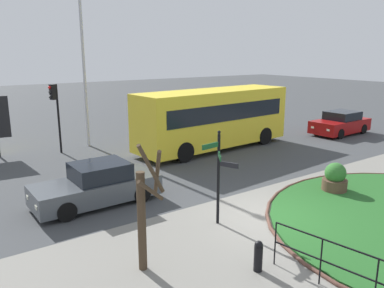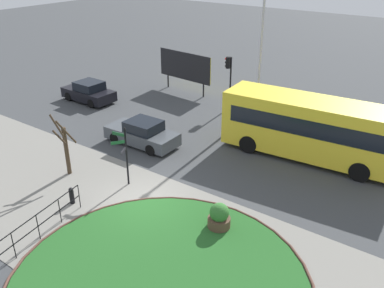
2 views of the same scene
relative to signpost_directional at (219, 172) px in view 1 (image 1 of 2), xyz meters
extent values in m
plane|color=#3D3F42|center=(1.69, -0.59, -1.72)|extent=(120.00, 120.00, 0.00)
cube|color=gray|center=(1.69, -2.49, -1.71)|extent=(32.00, 8.19, 0.02)
cylinder|color=black|center=(0.04, 0.07, -0.29)|extent=(0.09, 0.09, 2.86)
sphere|color=black|center=(0.04, 0.07, 1.19)|extent=(0.10, 0.10, 0.10)
cube|color=#195128|center=(-0.32, 0.01, 0.84)|extent=(0.65, 0.14, 0.15)
cube|color=#195128|center=(-0.16, -0.23, 0.55)|extent=(0.39, 0.54, 0.15)
cube|color=black|center=(0.19, -0.25, 0.24)|extent=(0.28, 0.57, 0.15)
cylinder|color=black|center=(-0.84, -2.60, -1.39)|extent=(0.21, 0.21, 0.67)
sphere|color=black|center=(-0.84, -2.60, -1.02)|extent=(0.20, 0.20, 0.20)
cube|color=black|center=(0.12, -5.00, -0.57)|extent=(0.85, 4.77, 0.03)
cube|color=black|center=(0.12, -5.00, -1.09)|extent=(0.85, 4.77, 0.03)
cylinder|color=black|center=(-0.29, -2.62, -1.15)|extent=(0.04, 0.04, 1.15)
cylinder|color=black|center=(-0.08, -3.81, -1.15)|extent=(0.04, 0.04, 1.15)
cylinder|color=black|center=(0.12, -5.00, -1.15)|extent=(0.04, 0.04, 1.15)
cube|color=yellow|center=(5.91, 7.76, 0.03)|extent=(9.32, 3.15, 2.95)
cube|color=black|center=(5.82, 9.02, 0.44)|extent=(8.04, 0.59, 0.88)
cube|color=black|center=(6.00, 6.50, 0.44)|extent=(8.04, 0.59, 0.88)
cube|color=black|center=(10.49, 8.09, 0.17)|extent=(0.17, 2.05, 1.10)
cube|color=black|center=(10.49, 8.09, 1.28)|extent=(0.12, 1.38, 0.28)
cylinder|color=black|center=(8.75, 9.12, -1.22)|extent=(1.02, 0.37, 1.00)
cylinder|color=black|center=(8.92, 6.82, -1.22)|extent=(1.02, 0.37, 1.00)
cylinder|color=black|center=(2.90, 8.70, -1.22)|extent=(1.02, 0.37, 1.00)
cylinder|color=black|center=(3.07, 6.40, -1.22)|extent=(1.02, 0.37, 1.00)
cube|color=#474C51|center=(-2.41, 3.79, -1.20)|extent=(4.35, 1.86, 0.70)
cube|color=black|center=(-2.24, 3.80, -0.56)|extent=(1.89, 1.60, 0.58)
cube|color=#EAEACC|center=(-4.57, 3.22, -1.16)|extent=(0.02, 0.20, 0.12)
cube|color=#EAEACC|center=(-4.59, 4.30, -1.16)|extent=(0.02, 0.20, 0.12)
cylinder|color=black|center=(-3.74, 2.96, -1.40)|extent=(0.64, 0.23, 0.64)
cylinder|color=black|center=(-3.76, 4.59, -1.40)|extent=(0.64, 0.23, 0.64)
cylinder|color=black|center=(-1.06, 3.00, -1.40)|extent=(0.64, 0.23, 0.64)
cylinder|color=black|center=(-1.08, 4.63, -1.40)|extent=(0.64, 0.23, 0.64)
cube|color=maroon|center=(15.04, 6.05, -1.16)|extent=(4.29, 2.02, 0.78)
cube|color=black|center=(15.21, 6.05, -0.51)|extent=(2.06, 1.72, 0.53)
cube|color=#EAEACC|center=(12.93, 5.42, -1.12)|extent=(0.03, 0.20, 0.12)
cube|color=#EAEACC|center=(12.90, 6.55, -1.12)|extent=(0.03, 0.20, 0.12)
cylinder|color=black|center=(13.76, 5.15, -1.40)|extent=(0.65, 0.24, 0.64)
cylinder|color=black|center=(13.70, 6.87, -1.40)|extent=(0.65, 0.24, 0.64)
cylinder|color=black|center=(16.38, 5.23, -1.40)|extent=(0.65, 0.24, 0.64)
cylinder|color=black|center=(16.33, 6.95, -1.40)|extent=(0.65, 0.24, 0.64)
cylinder|color=black|center=(-1.30, 11.66, 0.09)|extent=(0.11, 0.11, 3.62)
cube|color=black|center=(-1.50, 11.61, 1.51)|extent=(0.32, 0.32, 0.78)
sphere|color=red|center=(-1.64, 11.57, 1.75)|extent=(0.16, 0.16, 0.16)
sphere|color=black|center=(-1.64, 11.57, 1.51)|extent=(0.16, 0.16, 0.16)
sphere|color=black|center=(-1.64, 11.57, 1.26)|extent=(0.16, 0.16, 0.16)
cylinder|color=#B7B7BC|center=(0.48, 12.36, 3.00)|extent=(0.16, 0.16, 9.46)
cylinder|color=brown|center=(5.41, -0.33, -1.47)|extent=(0.93, 0.93, 0.51)
sphere|color=#33702D|center=(5.41, -0.33, -0.95)|extent=(0.79, 0.79, 0.79)
cylinder|color=#423323|center=(-3.08, -0.91, -0.47)|extent=(0.21, 0.21, 2.51)
cylinder|color=#423323|center=(-3.01, -1.24, 0.42)|extent=(0.75, 0.26, 0.66)
cylinder|color=#423323|center=(-2.71, -1.05, 0.71)|extent=(0.40, 0.85, 1.34)
cylinder|color=#423323|center=(-2.98, -1.26, 0.92)|extent=(0.81, 0.31, 1.30)
camera|label=1|loc=(-6.98, -8.55, 3.48)|focal=35.99mm
camera|label=2|loc=(12.54, -12.15, 8.73)|focal=39.02mm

